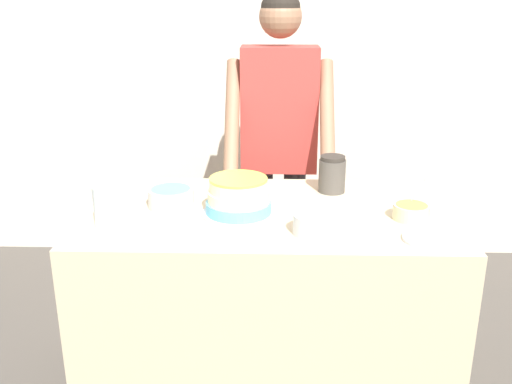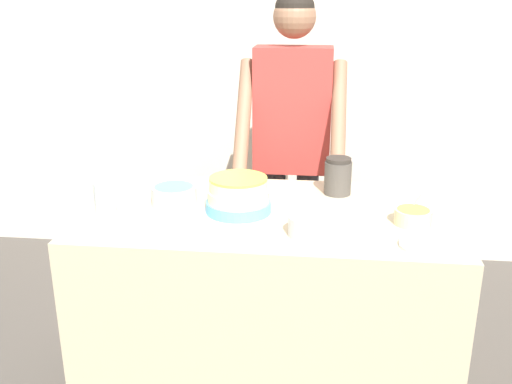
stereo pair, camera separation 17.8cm
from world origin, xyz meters
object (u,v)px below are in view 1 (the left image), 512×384
at_px(drinking_glass, 104,206).
at_px(stoneware_jar, 332,174).
at_px(frosting_bowl_olive, 411,211).
at_px(person_baker, 279,128).
at_px(frosting_bowl_blue, 171,197).
at_px(frosting_bowl_white, 314,223).
at_px(ceramic_plate, 434,239).
at_px(cake, 239,198).

xyz_separation_m(drinking_glass, stoneware_jar, (0.89, 0.42, 0.00)).
bearing_deg(stoneware_jar, frosting_bowl_olive, -48.94).
height_order(person_baker, frosting_bowl_blue, person_baker).
height_order(frosting_bowl_white, stoneware_jar, stoneware_jar).
xyz_separation_m(frosting_bowl_olive, frosting_bowl_blue, (-0.95, 0.11, 0.01)).
distance_m(person_baker, frosting_bowl_blue, 0.87).
relative_size(frosting_bowl_blue, drinking_glass, 1.21).
distance_m(frosting_bowl_olive, stoneware_jar, 0.42).
bearing_deg(stoneware_jar, ceramic_plate, -59.30).
bearing_deg(drinking_glass, frosting_bowl_white, -3.96).
distance_m(frosting_bowl_olive, drinking_glass, 1.17).
height_order(cake, frosting_bowl_blue, cake).
distance_m(cake, stoneware_jar, 0.49).
distance_m(person_baker, frosting_bowl_white, 1.02).
height_order(person_baker, frosting_bowl_white, person_baker).
distance_m(person_baker, frosting_bowl_olive, 1.00).
xyz_separation_m(person_baker, drinking_glass, (-0.66, -0.95, -0.09)).
relative_size(frosting_bowl_olive, frosting_bowl_white, 1.25).
bearing_deg(frosting_bowl_blue, frosting_bowl_white, -25.30).
bearing_deg(person_baker, drinking_glass, -124.78).
height_order(frosting_bowl_olive, ceramic_plate, frosting_bowl_olive).
relative_size(person_baker, ceramic_plate, 8.01).
bearing_deg(cake, person_baker, 78.67).
height_order(frosting_bowl_blue, stoneware_jar, stoneware_jar).
bearing_deg(frosting_bowl_blue, ceramic_plate, -17.97).
relative_size(cake, drinking_glass, 1.90).
bearing_deg(drinking_glass, stoneware_jar, 25.26).
relative_size(frosting_bowl_olive, stoneware_jar, 1.15).
bearing_deg(frosting_bowl_blue, person_baker, 58.75).
relative_size(cake, frosting_bowl_blue, 1.57).
height_order(person_baker, drinking_glass, person_baker).
bearing_deg(drinking_glass, ceramic_plate, -5.10).
bearing_deg(drinking_glass, cake, 14.47).
height_order(person_baker, ceramic_plate, person_baker).
relative_size(cake, stoneware_jar, 1.81).
bearing_deg(ceramic_plate, frosting_bowl_olive, 99.67).
bearing_deg(frosting_bowl_blue, stoneware_jar, 16.95).
bearing_deg(person_baker, stoneware_jar, -66.64).
xyz_separation_m(frosting_bowl_olive, stoneware_jar, (-0.28, 0.32, 0.05)).
height_order(frosting_bowl_blue, ceramic_plate, frosting_bowl_blue).
relative_size(frosting_bowl_olive, ceramic_plate, 0.85).
relative_size(frosting_bowl_white, drinking_glass, 0.97).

